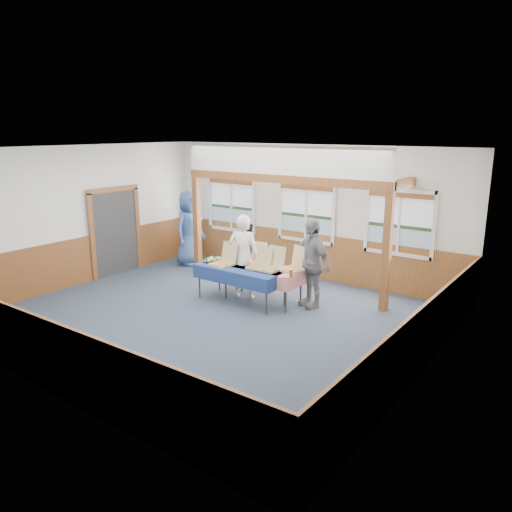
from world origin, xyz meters
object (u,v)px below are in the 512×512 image
at_px(table_left, 241,270).
at_px(man_blue, 189,228).
at_px(woman_white, 243,257).
at_px(woman_black, 245,254).
at_px(person_grey, 311,263).
at_px(table_right, 262,270).

height_order(table_left, man_blue, man_blue).
height_order(table_left, woman_white, woman_white).
xyz_separation_m(woman_black, person_grey, (1.94, -0.34, 0.17)).
bearing_deg(table_right, man_blue, 177.59).
distance_m(woman_white, man_blue, 3.11).
height_order(table_left, person_grey, person_grey).
bearing_deg(table_right, table_left, -124.03).
bearing_deg(person_grey, man_blue, -169.07).
bearing_deg(table_right, person_grey, 40.38).
bearing_deg(person_grey, woman_white, -141.97).
bearing_deg(man_blue, person_grey, -105.98).
distance_m(woman_black, man_blue, 2.41).
bearing_deg(table_left, person_grey, 4.33).
bearing_deg(person_grey, woman_black, -166.37).
height_order(man_blue, person_grey, man_blue).
bearing_deg(person_grey, table_right, -135.44).
xyz_separation_m(table_left, table_right, (0.36, 0.27, -0.01)).
bearing_deg(woman_black, table_left, 92.75).
height_order(table_left, woman_black, woman_black).
bearing_deg(woman_black, man_blue, -44.76).
bearing_deg(table_left, table_right, 15.17).
height_order(table_right, man_blue, man_blue).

